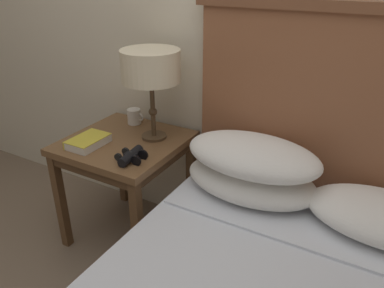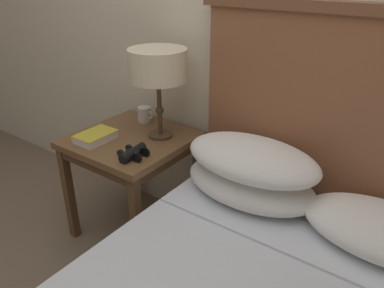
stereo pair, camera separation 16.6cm
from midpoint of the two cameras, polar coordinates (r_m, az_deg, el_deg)
nightstand at (r=2.02m, az=-6.81°, el=-1.03°), size 0.58×0.58×0.60m
table_lamp at (r=1.86m, az=-2.63°, el=11.61°), size 0.29×0.29×0.46m
book_on_nightstand at (r=1.96m, az=-12.19°, el=1.05°), size 0.14×0.20×0.04m
binoculars_pair at (r=1.76m, az=-6.31°, el=-1.42°), size 0.15×0.16×0.05m
coffee_mug at (r=2.16m, az=-5.04°, el=4.48°), size 0.10×0.08×0.08m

